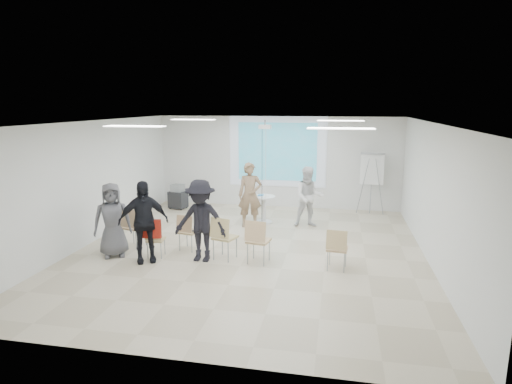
% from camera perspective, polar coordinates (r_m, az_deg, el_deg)
% --- Properties ---
extents(floor, '(8.00, 9.00, 0.10)m').
position_cam_1_polar(floor, '(10.22, -0.86, -8.06)').
color(floor, beige).
rests_on(floor, ground).
extents(ceiling, '(8.00, 9.00, 0.10)m').
position_cam_1_polar(ceiling, '(9.62, -0.92, 9.58)').
color(ceiling, white).
rests_on(ceiling, wall_back).
extents(wall_back, '(8.00, 0.10, 3.00)m').
position_cam_1_polar(wall_back, '(14.23, 2.87, 4.02)').
color(wall_back, silver).
rests_on(wall_back, floor).
extents(wall_left, '(0.10, 9.00, 3.00)m').
position_cam_1_polar(wall_left, '(11.34, -21.36, 1.22)').
color(wall_left, silver).
rests_on(wall_left, floor).
extents(wall_right, '(0.10, 9.00, 3.00)m').
position_cam_1_polar(wall_right, '(9.83, 22.91, -0.42)').
color(wall_right, silver).
rests_on(wall_right, floor).
extents(projection_halo, '(3.20, 0.01, 2.30)m').
position_cam_1_polar(projection_halo, '(14.12, 2.85, 5.39)').
color(projection_halo, silver).
rests_on(projection_halo, wall_back).
extents(projection_image, '(2.60, 0.01, 1.90)m').
position_cam_1_polar(projection_image, '(14.11, 2.84, 5.38)').
color(projection_image, '#36A1B9').
rests_on(projection_image, wall_back).
extents(pedestal_table, '(0.72, 0.72, 0.82)m').
position_cam_1_polar(pedestal_table, '(12.34, 1.03, -2.10)').
color(pedestal_table, silver).
rests_on(pedestal_table, floor).
extents(player_left, '(0.85, 0.67, 2.06)m').
position_cam_1_polar(player_left, '(11.89, -0.81, 0.18)').
color(player_left, '#94775A').
rests_on(player_left, floor).
extents(player_right, '(1.03, 0.89, 1.88)m').
position_cam_1_polar(player_right, '(12.01, 7.06, -0.22)').
color(player_right, white).
rests_on(player_right, floor).
extents(controller_left, '(0.07, 0.13, 0.04)m').
position_cam_1_polar(controller_left, '(12.03, 0.27, 1.91)').
color(controller_left, silver).
rests_on(controller_left, player_left).
extents(controller_right, '(0.07, 0.14, 0.04)m').
position_cam_1_polar(controller_right, '(12.20, 6.34, 1.56)').
color(controller_right, white).
rests_on(controller_right, player_right).
extents(chair_far_left, '(0.55, 0.58, 0.99)m').
position_cam_1_polar(chair_far_left, '(10.63, -16.24, -4.16)').
color(chair_far_left, tan).
rests_on(chair_far_left, floor).
extents(chair_left_mid, '(0.42, 0.45, 0.80)m').
position_cam_1_polar(chair_left_mid, '(9.87, -13.33, -5.91)').
color(chair_left_mid, tan).
rests_on(chair_left_mid, floor).
extents(chair_left_inner, '(0.49, 0.52, 0.88)m').
position_cam_1_polar(chair_left_inner, '(10.18, -9.15, -4.93)').
color(chair_left_inner, tan).
rests_on(chair_left_inner, floor).
extents(chair_center, '(0.58, 0.60, 0.99)m').
position_cam_1_polar(chair_center, '(9.47, -4.43, -5.69)').
color(chair_center, tan).
rests_on(chair_center, floor).
extents(chair_right_inner, '(0.53, 0.56, 0.99)m').
position_cam_1_polar(chair_right_inner, '(9.21, 0.17, -6.15)').
color(chair_right_inner, tan).
rests_on(chair_right_inner, floor).
extents(chair_right_far, '(0.46, 0.49, 0.90)m').
position_cam_1_polar(chair_right_far, '(9.02, 10.74, -7.10)').
color(chair_right_far, tan).
rests_on(chair_right_far, floor).
extents(red_jacket, '(0.44, 0.15, 0.41)m').
position_cam_1_polar(red_jacket, '(9.67, -13.81, -4.78)').
color(red_jacket, '#9F1F13').
rests_on(red_jacket, chair_left_mid).
extents(laptop, '(0.36, 0.29, 0.03)m').
position_cam_1_polar(laptop, '(10.27, -8.88, -5.04)').
color(laptop, black).
rests_on(laptop, chair_left_inner).
extents(audience_left, '(1.40, 1.21, 2.07)m').
position_cam_1_polar(audience_left, '(9.55, -14.82, -3.09)').
color(audience_left, black).
rests_on(audience_left, floor).
extents(audience_mid, '(1.35, 0.77, 2.06)m').
position_cam_1_polar(audience_mid, '(9.36, -7.39, -3.12)').
color(audience_mid, black).
rests_on(audience_mid, floor).
extents(audience_outer, '(1.10, 0.97, 1.89)m').
position_cam_1_polar(audience_outer, '(10.12, -18.64, -3.00)').
color(audience_outer, slate).
rests_on(audience_outer, floor).
extents(flipchart_easel, '(0.83, 0.63, 1.93)m').
position_cam_1_polar(flipchart_easel, '(13.64, 15.22, 2.95)').
color(flipchart_easel, gray).
rests_on(flipchart_easel, floor).
extents(av_cart, '(0.62, 0.54, 0.80)m').
position_cam_1_polar(av_cart, '(14.32, -10.36, -0.71)').
color(av_cart, black).
rests_on(av_cart, floor).
extents(ceiling_projector, '(0.30, 0.25, 3.00)m').
position_cam_1_polar(ceiling_projector, '(11.09, 1.19, 8.00)').
color(ceiling_projector, white).
rests_on(ceiling_projector, ceiling).
extents(fluor_panel_nw, '(1.20, 0.30, 0.02)m').
position_cam_1_polar(fluor_panel_nw, '(12.09, -8.37, 9.53)').
color(fluor_panel_nw, white).
rests_on(fluor_panel_nw, ceiling).
extents(fluor_panel_ne, '(1.20, 0.30, 0.02)m').
position_cam_1_polar(fluor_panel_ne, '(11.42, 11.21, 9.31)').
color(fluor_panel_ne, white).
rests_on(fluor_panel_ne, ceiling).
extents(fluor_panel_sw, '(1.20, 0.30, 0.02)m').
position_cam_1_polar(fluor_panel_sw, '(8.86, -15.89, 8.43)').
color(fluor_panel_sw, white).
rests_on(fluor_panel_sw, ceiling).
extents(fluor_panel_se, '(1.20, 0.30, 0.02)m').
position_cam_1_polar(fluor_panel_se, '(7.92, 11.23, 8.31)').
color(fluor_panel_se, white).
rests_on(fluor_panel_se, ceiling).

